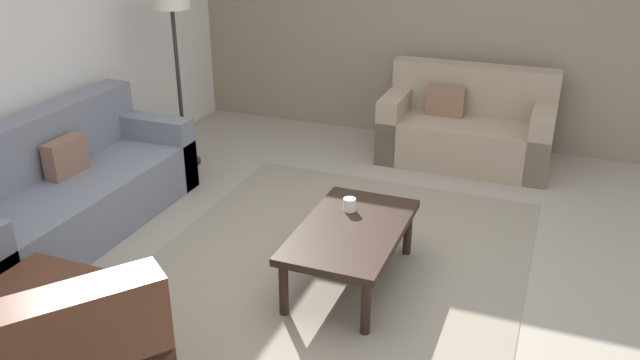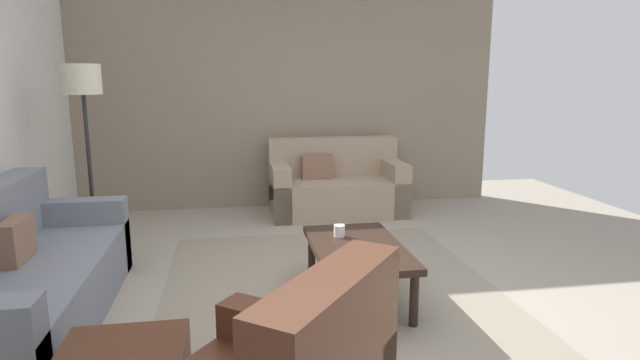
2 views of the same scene
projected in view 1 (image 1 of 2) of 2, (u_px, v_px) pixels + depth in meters
The scene contains 9 objects.
ground_plane at pixel (327, 277), 4.36m from camera, with size 8.00×8.00×0.00m, color gray.
stone_feature_panel at pixel (436, 1), 6.34m from camera, with size 0.12×5.20×2.80m, color gray.
area_rug at pixel (327, 277), 4.36m from camera, with size 3.33×2.53×0.01m, color gray.
couch_main at pixel (59, 195), 4.85m from camera, with size 2.21×0.86×0.88m.
couch_loveseat at pixel (467, 129), 6.19m from camera, with size 0.81×1.56×0.88m.
ottoman at pixel (44, 316), 3.63m from camera, with size 0.56×0.56×0.40m, color #4C2819.
coffee_table at pixel (351, 234), 4.17m from camera, with size 1.10×0.64×0.41m.
cup at pixel (349, 205), 4.35m from camera, with size 0.08×0.08×0.09m, color white.
lamp_standing at pixel (172, 13), 5.63m from camera, with size 0.32×0.32×1.71m.
Camera 1 is at (-3.48, -1.30, 2.38)m, focal length 36.35 mm.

